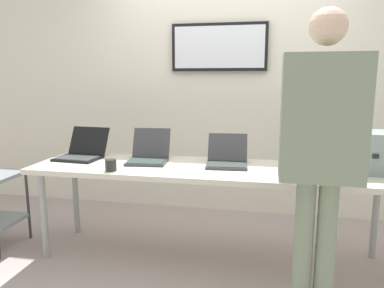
% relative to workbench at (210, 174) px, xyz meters
% --- Properties ---
extents(ground, '(8.00, 8.00, 0.04)m').
position_rel_workbench_xyz_m(ground, '(0.00, 0.00, -0.71)').
color(ground, '#A59694').
extents(back_wall, '(8.00, 0.11, 2.61)m').
position_rel_workbench_xyz_m(back_wall, '(-0.00, 1.13, 0.62)').
color(back_wall, silver).
rests_on(back_wall, ground).
extents(workbench, '(2.76, 0.70, 0.75)m').
position_rel_workbench_xyz_m(workbench, '(0.00, 0.00, 0.00)').
color(workbench, beige).
rests_on(workbench, ground).
extents(equipment_box, '(0.36, 0.32, 0.29)m').
position_rel_workbench_xyz_m(equipment_box, '(1.15, 0.09, 0.20)').
color(equipment_box, gray).
rests_on(equipment_box, workbench).
extents(laptop_station_0, '(0.38, 0.40, 0.25)m').
position_rel_workbench_xyz_m(laptop_station_0, '(-1.12, 0.11, 0.11)').
color(laptop_station_0, black).
rests_on(laptop_station_0, workbench).
extents(laptop_station_1, '(0.35, 0.40, 0.25)m').
position_rel_workbench_xyz_m(laptop_station_1, '(-0.52, 0.10, 0.11)').
color(laptop_station_1, '#38393C').
rests_on(laptop_station_1, workbench).
extents(laptop_station_2, '(0.34, 0.37, 0.23)m').
position_rel_workbench_xyz_m(laptop_station_2, '(0.12, 0.10, 0.10)').
color(laptop_station_2, '#36383B').
rests_on(laptop_station_2, workbench).
extents(laptop_station_3, '(0.38, 0.37, 0.24)m').
position_rel_workbench_xyz_m(laptop_station_3, '(0.76, 0.13, 0.11)').
color(laptop_station_3, black).
rests_on(laptop_station_3, workbench).
extents(person, '(0.44, 0.59, 1.78)m').
position_rel_workbench_xyz_m(person, '(0.71, -0.62, 0.39)').
color(person, gray).
rests_on(person, ground).
extents(coffee_mug, '(0.08, 0.08, 0.09)m').
position_rel_workbench_xyz_m(coffee_mug, '(-0.70, -0.25, 0.09)').
color(coffee_mug, '#242823').
rests_on(coffee_mug, workbench).
extents(paper_sheet, '(0.30, 0.35, 0.00)m').
position_rel_workbench_xyz_m(paper_sheet, '(0.51, -0.17, 0.05)').
color(paper_sheet, white).
rests_on(paper_sheet, workbench).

